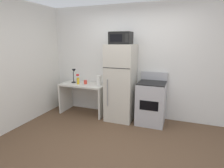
{
  "coord_description": "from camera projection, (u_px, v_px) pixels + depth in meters",
  "views": [
    {
      "loc": [
        1.0,
        -2.57,
        1.78
      ],
      "look_at": [
        -0.39,
        1.1,
        0.87
      ],
      "focal_mm": 29.74,
      "sensor_mm": 36.0,
      "label": 1
    }
  ],
  "objects": [
    {
      "name": "refrigerator",
      "position": [
        121.0,
        83.0,
        4.19
      ],
      "size": [
        0.61,
        0.65,
        1.71
      ],
      "color": "beige",
      "rests_on": "ground"
    },
    {
      "name": "spray_bottle",
      "position": [
        78.0,
        80.0,
        4.51
      ],
      "size": [
        0.06,
        0.06,
        0.25
      ],
      "color": "yellow",
      "rests_on": "desk"
    },
    {
      "name": "desk",
      "position": [
        84.0,
        93.0,
        4.62
      ],
      "size": [
        1.12,
        0.57,
        0.75
      ],
      "color": "silver",
      "rests_on": "ground"
    },
    {
      "name": "coffee_mug",
      "position": [
        85.0,
        82.0,
        4.54
      ],
      "size": [
        0.08,
        0.08,
        0.09
      ],
      "primitive_type": "cylinder",
      "color": "#D83F33",
      "rests_on": "desk"
    },
    {
      "name": "paper_towel_roll",
      "position": [
        99.0,
        81.0,
        4.37
      ],
      "size": [
        0.11,
        0.11,
        0.24
      ],
      "primitive_type": "cylinder",
      "color": "white",
      "rests_on": "desk"
    },
    {
      "name": "ground_plane",
      "position": [
        111.0,
        150.0,
        3.09
      ],
      "size": [
        12.0,
        12.0,
        0.0
      ],
      "primitive_type": "plane",
      "color": "brown"
    },
    {
      "name": "desk_lamp",
      "position": [
        74.0,
        73.0,
        4.63
      ],
      "size": [
        0.14,
        0.12,
        0.35
      ],
      "color": "black",
      "rests_on": "desk"
    },
    {
      "name": "wall_back_white",
      "position": [
        137.0,
        62.0,
        4.34
      ],
      "size": [
        5.0,
        0.1,
        2.6
      ],
      "primitive_type": "cube",
      "color": "white",
      "rests_on": "ground"
    },
    {
      "name": "oven_range",
      "position": [
        151.0,
        103.0,
        4.05
      ],
      "size": [
        0.59,
        0.61,
        1.1
      ],
      "color": "#B7B7BC",
      "rests_on": "ground"
    },
    {
      "name": "wall_left_brick",
      "position": [
        4.0,
        67.0,
        3.55
      ],
      "size": [
        0.1,
        4.0,
        2.6
      ],
      "primitive_type": "cube",
      "color": "silver",
      "rests_on": "ground"
    },
    {
      "name": "microwave",
      "position": [
        121.0,
        38.0,
        3.95
      ],
      "size": [
        0.46,
        0.35,
        0.26
      ],
      "color": "black",
      "rests_on": "refrigerator"
    }
  ]
}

